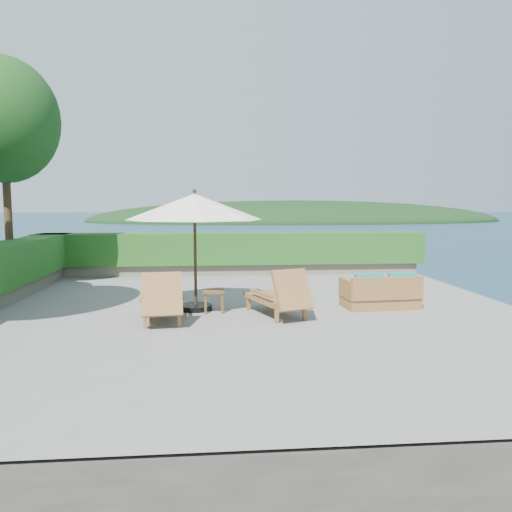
{
  "coord_description": "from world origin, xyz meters",
  "views": [
    {
      "loc": [
        -0.71,
        -10.4,
        2.28
      ],
      "look_at": [
        0.3,
        0.8,
        1.1
      ],
      "focal_mm": 35.0,
      "sensor_mm": 36.0,
      "label": 1
    }
  ],
  "objects": [
    {
      "name": "tree_far",
      "position": [
        -6.0,
        3.2,
        4.4
      ],
      "size": [
        2.8,
        2.8,
        6.03
      ],
      "color": "#48311B",
      "rests_on": "ground"
    },
    {
      "name": "ground",
      "position": [
        0.0,
        0.0,
        0.0
      ],
      "size": [
        12.0,
        12.0,
        0.0
      ],
      "primitive_type": "plane",
      "color": "slate",
      "rests_on": "ground"
    },
    {
      "name": "hedge_far",
      "position": [
        0.0,
        5.6,
        0.85
      ],
      "size": [
        12.4,
        0.9,
        1.0
      ],
      "primitive_type": "cube",
      "color": "#154A15",
      "rests_on": "planter_wall_far"
    },
    {
      "name": "wicker_loveseat",
      "position": [
        2.99,
        0.09,
        0.31
      ],
      "size": [
        1.69,
        0.96,
        0.8
      ],
      "rotation": [
        0.0,
        0.0,
        0.08
      ],
      "color": "#915D34",
      "rests_on": "ground"
    },
    {
      "name": "offshore_island",
      "position": [
        25.0,
        140.0,
        -3.0
      ],
      "size": [
        126.0,
        57.6,
        12.6
      ],
      "primitive_type": "ellipsoid",
      "color": "black",
      "rests_on": "ocean"
    },
    {
      "name": "lounge_left",
      "position": [
        -1.68,
        -0.76,
        0.43
      ],
      "size": [
        0.93,
        1.85,
        1.03
      ],
      "rotation": [
        0.0,
        0.0,
        0.12
      ],
      "color": "#915D34",
      "rests_on": "ground"
    },
    {
      "name": "foundation",
      "position": [
        0.0,
        0.0,
        -1.55
      ],
      "size": [
        12.0,
        12.0,
        3.0
      ],
      "primitive_type": "cube",
      "color": "#564E44",
      "rests_on": "ocean"
    },
    {
      "name": "ocean",
      "position": [
        0.0,
        0.0,
        -3.0
      ],
      "size": [
        600.0,
        600.0,
        0.0
      ],
      "primitive_type": "plane",
      "color": "#152E43",
      "rests_on": "ground"
    },
    {
      "name": "side_table",
      "position": [
        -0.67,
        -0.0,
        0.39
      ],
      "size": [
        0.44,
        0.44,
        0.47
      ],
      "rotation": [
        0.0,
        0.0,
        -0.01
      ],
      "color": "brown",
      "rests_on": "ground"
    },
    {
      "name": "patio_umbrella",
      "position": [
        -1.05,
        0.25,
        2.19
      ],
      "size": [
        3.21,
        3.21,
        2.59
      ],
      "rotation": [
        0.0,
        0.0,
        0.11
      ],
      "color": "black",
      "rests_on": "ground"
    },
    {
      "name": "planter_wall_far",
      "position": [
        0.0,
        5.6,
        0.18
      ],
      "size": [
        12.0,
        0.6,
        0.36
      ],
      "primitive_type": "cube",
      "color": "#6F6759",
      "rests_on": "ground"
    },
    {
      "name": "lounge_right",
      "position": [
        0.65,
        -0.53,
        0.43
      ],
      "size": [
        1.28,
        1.9,
        1.02
      ],
      "rotation": [
        0.0,
        0.0,
        0.35
      ],
      "color": "#915D34",
      "rests_on": "ground"
    }
  ]
}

